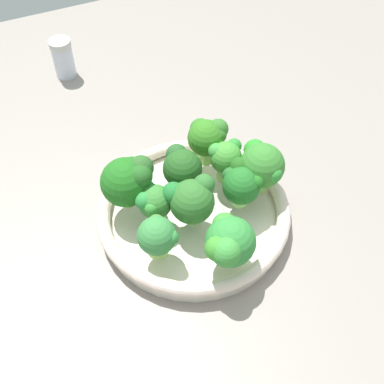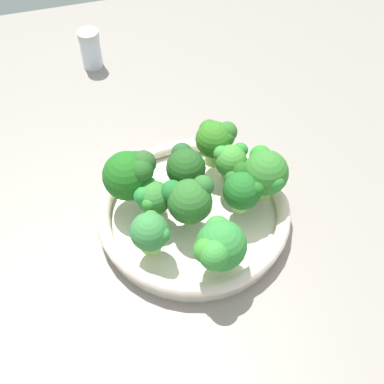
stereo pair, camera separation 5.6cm
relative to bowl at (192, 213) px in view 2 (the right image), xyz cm
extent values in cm
cube|color=gray|center=(-0.22, 2.11, -3.03)|extent=(130.00, 130.00, 2.50)
cylinder|color=silver|center=(0.00, 0.00, -1.00)|extent=(25.83, 25.83, 1.57)
torus|color=beige|center=(0.00, 0.00, 0.75)|extent=(26.91, 26.91, 1.92)
cylinder|color=#75B45A|center=(0.94, 1.92, 2.67)|extent=(2.00, 2.00, 1.92)
sphere|color=#306C2A|center=(0.94, 1.92, 5.55)|extent=(5.91, 5.91, 5.91)
sphere|color=#21722E|center=(2.81, 0.47, 6.28)|extent=(3.08, 3.08, 3.08)
sphere|color=#2F6D2D|center=(-1.09, 1.36, 7.13)|extent=(2.87, 2.87, 2.87)
cylinder|color=#A0CC65|center=(7.80, -4.06, 2.78)|extent=(1.92, 1.92, 2.14)
sphere|color=#1F681C|center=(7.80, -4.06, 6.02)|extent=(6.67, 6.67, 6.67)
sphere|color=#1A681E|center=(6.33, -5.21, 6.99)|extent=(3.12, 3.12, 3.12)
sphere|color=#235B1F|center=(6.00, -2.81, 7.66)|extent=(3.17, 3.17, 3.17)
sphere|color=#2C5C26|center=(5.43, -4.19, 7.64)|extent=(3.41, 3.41, 3.41)
cylinder|color=#9ED867|center=(-5.34, -7.19, 3.09)|extent=(2.54, 2.54, 2.76)
sphere|color=#337820|center=(-5.34, -7.19, 6.19)|extent=(5.29, 5.29, 5.29)
sphere|color=#2F6721|center=(-6.85, -6.43, 6.81)|extent=(2.43, 2.43, 2.43)
sphere|color=#337129|center=(-7.26, -7.24, 7.16)|extent=(2.92, 2.92, 2.92)
sphere|color=#317526|center=(-5.13, -8.69, 6.73)|extent=(3.04, 3.04, 3.04)
cylinder|color=#75B853|center=(-0.58, -3.74, 2.69)|extent=(2.56, 2.56, 1.97)
sphere|color=#23571F|center=(-0.58, -3.74, 5.44)|extent=(5.44, 5.44, 5.44)
sphere|color=#275727|center=(-0.36, -5.70, 6.35)|extent=(3.01, 3.01, 3.01)
sphere|color=#1A671F|center=(0.69, -4.64, 5.95)|extent=(2.60, 2.60, 2.60)
cylinder|color=#78B254|center=(-6.41, -2.94, 3.03)|extent=(2.38, 2.38, 2.63)
sphere|color=#419134|center=(-6.41, -2.94, 5.81)|extent=(4.51, 4.51, 4.51)
sphere|color=green|center=(-5.32, -3.77, 6.69)|extent=(2.31, 2.31, 2.31)
sphere|color=#2D8432|center=(-8.08, -3.82, 6.61)|extent=(2.09, 2.09, 2.09)
cylinder|color=#95D66A|center=(-6.22, 1.71, 2.68)|extent=(2.06, 2.06, 1.93)
sphere|color=#216925|center=(-6.22, 1.71, 5.31)|extent=(5.13, 5.13, 5.13)
sphere|color=#20681D|center=(-7.82, 3.03, 6.21)|extent=(2.18, 2.18, 2.18)
sphere|color=#22591A|center=(-7.04, -0.19, 6.32)|extent=(2.75, 2.75, 2.75)
sphere|color=#256227|center=(-5.50, 0.27, 5.83)|extent=(2.22, 2.22, 2.22)
cylinder|color=#89C769|center=(-0.88, 9.56, 2.53)|extent=(2.78, 2.78, 1.63)
sphere|color=#328A39|center=(-0.88, 9.56, 5.39)|extent=(6.31, 6.31, 6.31)
sphere|color=#3C8D35|center=(-1.03, 7.64, 6.18)|extent=(3.27, 3.27, 3.27)
sphere|color=green|center=(0.66, 11.35, 6.61)|extent=(3.67, 3.67, 3.67)
sphere|color=#3C922D|center=(1.43, 10.54, 6.62)|extent=(3.03, 3.03, 3.03)
cylinder|color=#88BD57|center=(-10.00, 0.74, 2.95)|extent=(2.55, 2.55, 2.48)
sphere|color=#367D2D|center=(-10.00, 0.74, 6.20)|extent=(6.19, 6.19, 6.19)
sphere|color=#2C8D28|center=(-10.21, -1.79, 6.72)|extent=(3.10, 3.10, 3.10)
sphere|color=#318E33|center=(-10.44, 2.85, 6.53)|extent=(2.49, 2.49, 2.49)
cylinder|color=#9AD162|center=(6.94, 4.98, 2.61)|extent=(2.70, 2.70, 1.79)
sphere|color=#388540|center=(6.94, 4.98, 5.11)|extent=(4.96, 4.96, 4.96)
sphere|color=#408236|center=(6.38, 3.48, 5.64)|extent=(2.20, 2.20, 2.20)
sphere|color=#328A3D|center=(5.53, 6.05, 5.42)|extent=(2.05, 2.05, 2.05)
cylinder|color=#80C458|center=(5.11, -0.30, 2.55)|extent=(2.36, 2.36, 1.68)
sphere|color=#387F33|center=(5.11, -0.30, 4.88)|extent=(4.60, 4.60, 4.60)
sphere|color=#2C8A3A|center=(6.51, -0.41, 5.68)|extent=(2.55, 2.55, 2.55)
sphere|color=#29882F|center=(5.60, -1.88, 5.74)|extent=(2.57, 2.57, 2.57)
sphere|color=#378B33|center=(6.02, 0.92, 5.46)|extent=(1.98, 1.98, 1.98)
cylinder|color=silver|center=(7.60, -40.11, 1.23)|extent=(3.68, 3.68, 6.02)
cylinder|color=silver|center=(7.60, -40.11, 4.88)|extent=(3.86, 3.86, 1.29)
camera|label=1|loc=(17.38, 39.35, 56.48)|focal=47.46mm
camera|label=2|loc=(12.08, 41.29, 56.48)|focal=47.46mm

